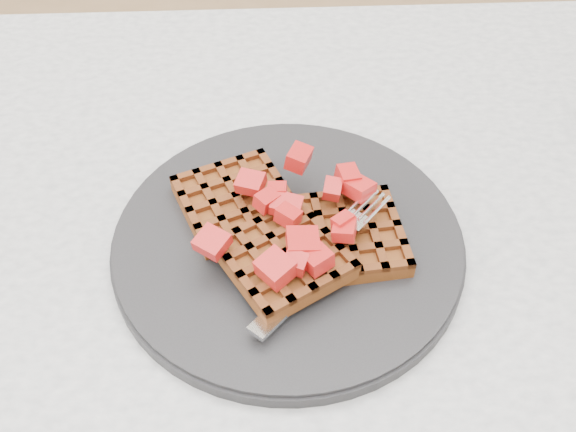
{
  "coord_description": "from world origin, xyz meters",
  "views": [
    {
      "loc": [
        -0.07,
        -0.37,
        1.19
      ],
      "look_at": [
        -0.06,
        -0.01,
        0.79
      ],
      "focal_mm": 40.0,
      "sensor_mm": 36.0,
      "label": 1
    }
  ],
  "objects": [
    {
      "name": "strawberry_pile",
      "position": [
        -0.06,
        -0.01,
        0.8
      ],
      "size": [
        0.15,
        0.15,
        0.02
      ],
      "primitive_type": null,
      "color": "#A70A0C",
      "rests_on": "waffles"
    },
    {
      "name": "plate",
      "position": [
        -0.06,
        -0.01,
        0.76
      ],
      "size": [
        0.31,
        0.31,
        0.02
      ],
      "primitive_type": "cylinder",
      "color": "black",
      "rests_on": "table"
    },
    {
      "name": "fork",
      "position": [
        -0.02,
        -0.04,
        0.77
      ],
      "size": [
        0.14,
        0.15,
        0.02
      ],
      "primitive_type": null,
      "rotation": [
        0.0,
        0.0,
        -0.72
      ],
      "color": "silver",
      "rests_on": "plate"
    },
    {
      "name": "waffles",
      "position": [
        -0.06,
        -0.01,
        0.78
      ],
      "size": [
        0.21,
        0.2,
        0.03
      ],
      "color": "brown",
      "rests_on": "plate"
    },
    {
      "name": "table",
      "position": [
        0.0,
        0.0,
        0.64
      ],
      "size": [
        1.2,
        0.8,
        0.75
      ],
      "color": "silver",
      "rests_on": "ground"
    }
  ]
}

